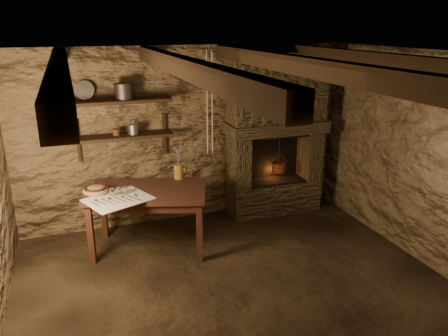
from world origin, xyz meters
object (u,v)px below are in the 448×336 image
object	(u,v)px
stoneware_jug	(179,165)
iron_stockpot	(124,92)
wooden_bowl	(96,190)
red_pot	(278,167)
work_table	(149,217)

from	to	relation	value
stoneware_jug	iron_stockpot	bearing A→B (deg)	133.24
wooden_bowl	stoneware_jug	bearing A→B (deg)	9.85
wooden_bowl	red_pot	bearing A→B (deg)	9.73
stoneware_jug	wooden_bowl	world-z (taller)	stoneware_jug
work_table	wooden_bowl	distance (m)	0.71
stoneware_jug	wooden_bowl	xyz separation A→B (m)	(-1.03, -0.18, -0.15)
wooden_bowl	red_pot	distance (m)	2.61
iron_stockpot	red_pot	world-z (taller)	iron_stockpot
wooden_bowl	work_table	bearing A→B (deg)	-6.18
work_table	stoneware_jug	bearing A→B (deg)	45.64
wooden_bowl	iron_stockpot	distance (m)	1.27
work_table	stoneware_jug	distance (m)	0.75
stoneware_jug	red_pot	size ratio (longest dim) A/B	0.79
red_pot	stoneware_jug	bearing A→B (deg)	-170.35
wooden_bowl	red_pot	xyz separation A→B (m)	(2.57, 0.44, -0.13)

